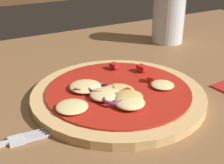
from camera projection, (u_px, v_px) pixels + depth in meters
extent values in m
cube|color=brown|center=(109.00, 106.00, 0.48)|extent=(1.40, 0.81, 0.03)
cylinder|color=tan|center=(118.00, 94.00, 0.47)|extent=(0.27, 0.27, 0.01)
cylinder|color=red|center=(118.00, 90.00, 0.47)|extent=(0.23, 0.23, 0.00)
ellipsoid|color=#F4DB8E|center=(72.00, 107.00, 0.41)|extent=(0.05, 0.05, 0.01)
ellipsoid|color=#F4DB8E|center=(162.00, 85.00, 0.48)|extent=(0.04, 0.04, 0.01)
ellipsoid|color=#F4DB8E|center=(85.00, 86.00, 0.47)|extent=(0.05, 0.05, 0.01)
ellipsoid|color=#E5BC60|center=(129.00, 97.00, 0.43)|extent=(0.04, 0.04, 0.01)
ellipsoid|color=#EFCC72|center=(118.00, 91.00, 0.46)|extent=(0.05, 0.05, 0.01)
ellipsoid|color=#F4DB8E|center=(105.00, 94.00, 0.44)|extent=(0.05, 0.05, 0.01)
ellipsoid|color=#F4DB8E|center=(130.00, 103.00, 0.42)|extent=(0.04, 0.04, 0.01)
torus|color=#93386B|center=(101.00, 88.00, 0.46)|extent=(0.06, 0.06, 0.01)
torus|color=#93386B|center=(114.00, 99.00, 0.43)|extent=(0.05, 0.05, 0.01)
cube|color=red|center=(127.00, 91.00, 0.45)|extent=(0.01, 0.01, 0.01)
cube|color=red|center=(142.00, 67.00, 0.53)|extent=(0.02, 0.02, 0.01)
cube|color=red|center=(78.00, 90.00, 0.45)|extent=(0.01, 0.01, 0.00)
cube|color=red|center=(114.00, 65.00, 0.54)|extent=(0.01, 0.02, 0.01)
cube|color=red|center=(150.00, 78.00, 0.49)|extent=(0.02, 0.02, 0.01)
cube|color=silver|center=(16.00, 141.00, 0.37)|extent=(0.02, 0.02, 0.01)
cube|color=silver|center=(40.00, 138.00, 0.37)|extent=(0.04, 0.00, 0.00)
cube|color=silver|center=(39.00, 136.00, 0.38)|extent=(0.04, 0.00, 0.00)
cube|color=silver|center=(38.00, 133.00, 0.38)|extent=(0.04, 0.00, 0.00)
cube|color=silver|center=(37.00, 131.00, 0.39)|extent=(0.04, 0.00, 0.00)
cylinder|color=silver|center=(168.00, 17.00, 0.72)|extent=(0.08, 0.08, 0.12)
cylinder|color=gold|center=(168.00, 26.00, 0.73)|extent=(0.07, 0.07, 0.08)
cylinder|color=white|center=(169.00, 7.00, 0.71)|extent=(0.07, 0.07, 0.01)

